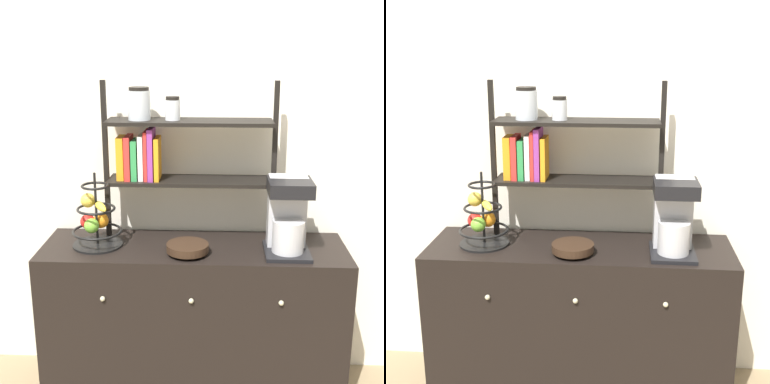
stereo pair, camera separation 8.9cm
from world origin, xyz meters
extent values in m
cube|color=silver|center=(0.00, 0.49, 1.30)|extent=(7.00, 0.05, 2.60)
cube|color=black|center=(0.00, 0.22, 0.40)|extent=(1.47, 0.45, 0.79)
sphere|color=#B2AD8C|center=(-0.41, -0.01, 0.62)|extent=(0.02, 0.02, 0.02)
sphere|color=#B2AD8C|center=(0.00, -0.01, 0.62)|extent=(0.02, 0.02, 0.02)
sphere|color=#B2AD8C|center=(0.41, -0.01, 0.62)|extent=(0.02, 0.02, 0.02)
cube|color=black|center=(0.44, 0.16, 0.80)|extent=(0.21, 0.25, 0.02)
cube|color=#B7B7BC|center=(0.44, 0.23, 0.98)|extent=(0.18, 0.10, 0.34)
cylinder|color=#B7B7BC|center=(0.44, 0.14, 0.88)|extent=(0.15, 0.15, 0.15)
cube|color=black|center=(0.44, 0.15, 1.12)|extent=(0.20, 0.20, 0.06)
cylinder|color=black|center=(-0.47, 0.21, 0.80)|extent=(0.24, 0.24, 0.01)
cylinder|color=black|center=(-0.47, 0.21, 0.98)|extent=(0.01, 0.01, 0.35)
torus|color=black|center=(-0.47, 0.21, 0.86)|extent=(0.24, 0.24, 0.01)
torus|color=black|center=(-0.47, 0.21, 0.98)|extent=(0.19, 0.19, 0.01)
torus|color=black|center=(-0.47, 0.21, 1.09)|extent=(0.13, 0.13, 0.01)
sphere|color=red|center=(-0.52, 0.25, 0.90)|extent=(0.07, 0.07, 0.07)
sphere|color=#6BAD33|center=(-0.49, 0.19, 0.90)|extent=(0.07, 0.07, 0.07)
sphere|color=orange|center=(-0.46, 0.26, 0.90)|extent=(0.08, 0.08, 0.08)
ellipsoid|color=yellow|center=(-0.44, 0.18, 1.00)|extent=(0.10, 0.15, 0.04)
sphere|color=gold|center=(-0.51, 0.23, 1.01)|extent=(0.07, 0.07, 0.07)
cylinder|color=black|center=(-0.02, 0.12, 0.80)|extent=(0.11, 0.11, 0.02)
cylinder|color=black|center=(-0.02, 0.12, 0.82)|extent=(0.20, 0.20, 0.04)
cube|color=black|center=(-0.44, 0.34, 1.18)|extent=(0.02, 0.02, 0.78)
cube|color=black|center=(0.38, 0.34, 1.18)|extent=(0.02, 0.02, 0.78)
cube|color=black|center=(-0.03, 0.34, 1.09)|extent=(0.79, 0.20, 0.02)
cube|color=black|center=(-0.03, 0.34, 1.38)|extent=(0.79, 0.20, 0.02)
cube|color=orange|center=(-0.36, 0.34, 1.20)|extent=(0.03, 0.12, 0.21)
cube|color=red|center=(-0.32, 0.34, 1.20)|extent=(0.03, 0.14, 0.21)
cube|color=#2D8C47|center=(-0.29, 0.34, 1.19)|extent=(0.03, 0.14, 0.19)
cube|color=white|center=(-0.26, 0.34, 1.21)|extent=(0.02, 0.13, 0.22)
cube|color=red|center=(-0.23, 0.34, 1.22)|extent=(0.02, 0.14, 0.24)
cube|color=#8C338C|center=(-0.21, 0.34, 1.22)|extent=(0.03, 0.15, 0.25)
cube|color=orange|center=(-0.18, 0.34, 1.20)|extent=(0.02, 0.15, 0.21)
cylinder|color=silver|center=(-0.26, 0.34, 1.46)|extent=(0.11, 0.11, 0.14)
cylinder|color=black|center=(-0.26, 0.34, 1.53)|extent=(0.10, 0.10, 0.02)
cylinder|color=silver|center=(-0.11, 0.34, 1.44)|extent=(0.07, 0.07, 0.10)
cylinder|color=black|center=(-0.11, 0.34, 1.49)|extent=(0.07, 0.07, 0.02)
camera|label=1|loc=(0.11, -2.19, 1.75)|focal=50.00mm
camera|label=2|loc=(0.20, -2.19, 1.75)|focal=50.00mm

